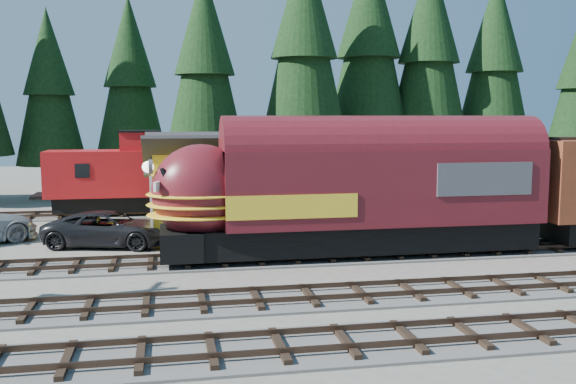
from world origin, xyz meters
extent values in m
plane|color=#6B665B|center=(0.00, 0.00, 0.00)|extent=(120.00, 120.00, 0.00)
cube|color=#4C4947|center=(10.00, 4.00, 0.04)|extent=(68.00, 3.20, 0.08)
cube|color=#38281E|center=(10.00, 3.28, 0.25)|extent=(68.00, 0.08, 0.16)
cube|color=#38281E|center=(10.00, 4.72, 0.25)|extent=(68.00, 0.08, 0.16)
cube|color=#4C4947|center=(-10.00, 18.00, 0.04)|extent=(32.00, 3.20, 0.08)
cube|color=#38281E|center=(-10.00, 17.28, 0.25)|extent=(32.00, 0.08, 0.16)
cube|color=#38281E|center=(-10.00, 18.72, 0.25)|extent=(32.00, 0.08, 0.16)
cube|color=yellow|center=(0.00, 10.50, 1.70)|extent=(12.00, 6.00, 3.40)
cube|color=yellow|center=(0.00, 10.50, 4.12)|extent=(11.88, 3.30, 1.44)
cube|color=white|center=(-6.04, 9.50, 2.20)|extent=(0.06, 2.40, 0.60)
cone|color=black|center=(-13.67, 27.50, 8.29)|extent=(5.06, 5.06, 11.53)
cone|color=black|center=(-7.90, 28.34, 9.02)|extent=(5.51, 5.51, 12.54)
cone|color=black|center=(-2.46, 24.22, 9.80)|extent=(5.98, 5.98, 13.62)
cone|color=black|center=(4.85, 24.39, 11.20)|extent=(6.83, 6.83, 15.57)
cone|color=black|center=(10.81, 27.56, 11.64)|extent=(7.10, 7.10, 16.17)
cone|color=black|center=(15.77, 27.15, 11.25)|extent=(6.87, 6.87, 15.64)
cone|color=black|center=(21.63, 27.30, 10.55)|extent=(6.44, 6.44, 14.66)
cube|color=black|center=(3.14, 4.00, 0.92)|extent=(15.37, 2.75, 1.19)
cube|color=#5A141B|center=(4.01, 4.00, 3.13)|extent=(14.02, 3.24, 3.24)
ellipsoid|color=#5A141B|center=(-3.87, 4.00, 3.03)|extent=(4.10, 3.17, 3.99)
cube|color=#38383A|center=(8.00, 4.00, 3.51)|extent=(4.31, 3.30, 1.40)
sphere|color=white|center=(-6.00, 4.00, 4.10)|extent=(0.47, 0.47, 0.47)
cube|color=black|center=(-7.85, 18.00, 0.80)|extent=(8.39, 2.16, 0.93)
cube|color=#AD1216|center=(-7.85, 18.00, 2.66)|extent=(9.32, 2.70, 2.80)
cube|color=#AD1216|center=(-6.91, 18.00, 4.62)|extent=(2.24, 2.05, 1.12)
imported|color=black|center=(-8.03, 8.46, 0.83)|extent=(6.44, 4.06, 1.66)
camera|label=1|loc=(-5.21, -22.63, 6.20)|focal=40.00mm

